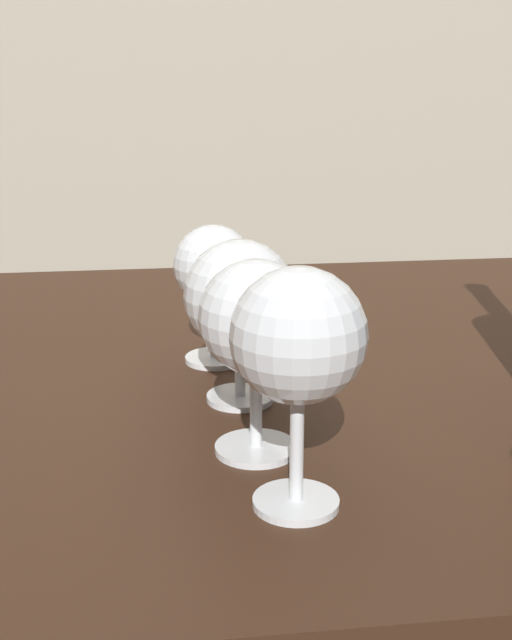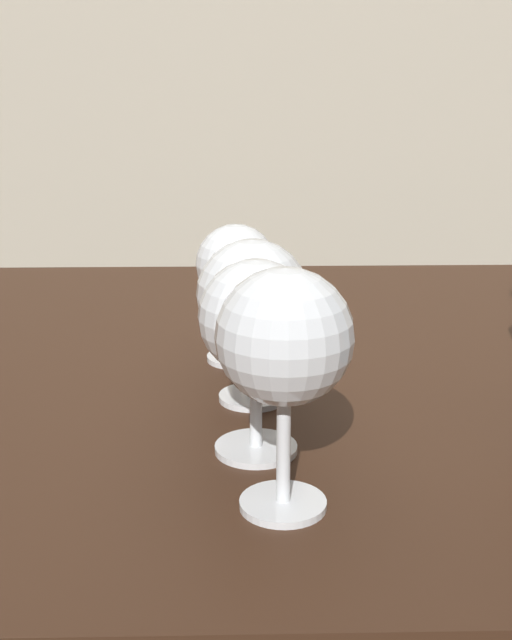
% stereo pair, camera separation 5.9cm
% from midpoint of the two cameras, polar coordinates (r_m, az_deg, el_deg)
% --- Properties ---
extents(dining_table, '(1.42, 0.79, 0.70)m').
position_cam_midpoint_polar(dining_table, '(0.84, 1.40, -8.23)').
color(dining_table, '#382114').
rests_on(dining_table, ground_plane).
extents(wine_glass_port, '(0.08, 0.08, 0.16)m').
position_cam_midpoint_polar(wine_glass_port, '(0.51, -0.44, -1.44)').
color(wine_glass_port, white).
rests_on(wine_glass_port, dining_table).
extents(wine_glass_merlot, '(0.08, 0.08, 0.14)m').
position_cam_midpoint_polar(wine_glass_merlot, '(0.59, -2.86, -0.21)').
color(wine_glass_merlot, white).
rests_on(wine_glass_merlot, dining_table).
extents(wine_glass_pinot, '(0.09, 0.09, 0.14)m').
position_cam_midpoint_polar(wine_glass_pinot, '(0.69, -3.56, 1.39)').
color(wine_glass_pinot, white).
rests_on(wine_glass_pinot, dining_table).
extents(wine_glass_white, '(0.07, 0.07, 0.13)m').
position_cam_midpoint_polar(wine_glass_white, '(0.79, -5.03, 3.41)').
color(wine_glass_white, white).
rests_on(wine_glass_white, dining_table).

